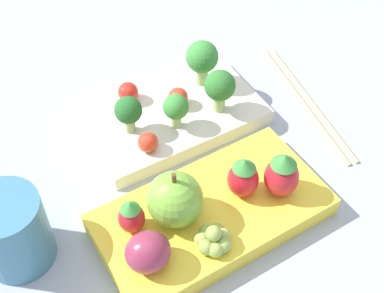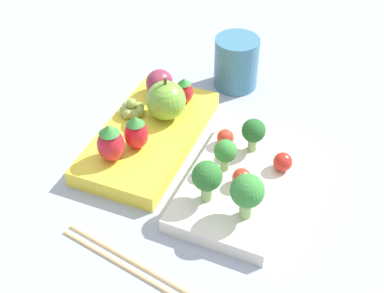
{
  "view_description": "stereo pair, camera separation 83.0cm",
  "coord_description": "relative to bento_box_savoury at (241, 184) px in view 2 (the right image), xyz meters",
  "views": [
    {
      "loc": [
        -0.13,
        -0.34,
        0.45
      ],
      "look_at": [
        0.01,
        0.0,
        0.03
      ],
      "focal_mm": 50.0,
      "sensor_mm": 36.0,
      "label": 1
    },
    {
      "loc": [
        0.44,
        0.26,
        0.47
      ],
      "look_at": [
        0.01,
        0.0,
        0.03
      ],
      "focal_mm": 50.0,
      "sensor_mm": 36.0,
      "label": 2
    }
  ],
  "objects": [
    {
      "name": "ground_plane",
      "position": [
        -0.01,
        -0.07,
        -0.01
      ],
      "size": [
        4.0,
        4.0,
        0.0
      ],
      "primitive_type": "plane",
      "color": "#939EB2"
    },
    {
      "name": "bento_box_savoury",
      "position": [
        0.0,
        0.0,
        0.0
      ],
      "size": [
        0.21,
        0.15,
        0.02
      ],
      "color": "silver",
      "rests_on": "ground_plane"
    },
    {
      "name": "bento_box_fruit",
      "position": [
        -0.01,
        -0.15,
        0.0
      ],
      "size": [
        0.24,
        0.15,
        0.02
      ],
      "color": "yellow",
      "rests_on": "ground_plane"
    },
    {
      "name": "broccoli_floret_0",
      "position": [
        -0.0,
        -0.03,
        0.04
      ],
      "size": [
        0.03,
        0.03,
        0.04
      ],
      "color": "#93B770",
      "rests_on": "bento_box_savoury"
    },
    {
      "name": "broccoli_floret_1",
      "position": [
        0.05,
        0.03,
        0.05
      ],
      "size": [
        0.04,
        0.04,
        0.06
      ],
      "color": "#93B770",
      "rests_on": "bento_box_savoury"
    },
    {
      "name": "broccoli_floret_2",
      "position": [
        -0.05,
        -0.01,
        0.04
      ],
      "size": [
        0.03,
        0.03,
        0.05
      ],
      "color": "#93B770",
      "rests_on": "bento_box_savoury"
    },
    {
      "name": "broccoli_floret_3",
      "position": [
        0.05,
        -0.02,
        0.04
      ],
      "size": [
        0.04,
        0.04,
        0.05
      ],
      "color": "#93B770",
      "rests_on": "bento_box_savoury"
    },
    {
      "name": "cherry_tomato_0",
      "position": [
        -0.04,
        0.03,
        0.02
      ],
      "size": [
        0.02,
        0.02,
        0.02
      ],
      "color": "red",
      "rests_on": "bento_box_savoury"
    },
    {
      "name": "cherry_tomato_1",
      "position": [
        0.01,
        0.0,
        0.02
      ],
      "size": [
        0.02,
        0.02,
        0.02
      ],
      "color": "red",
      "rests_on": "bento_box_savoury"
    },
    {
      "name": "cherry_tomato_2",
      "position": [
        -0.05,
        -0.05,
        0.02
      ],
      "size": [
        0.02,
        0.02,
        0.02
      ],
      "color": "red",
      "rests_on": "bento_box_savoury"
    },
    {
      "name": "apple",
      "position": [
        -0.05,
        -0.14,
        0.04
      ],
      "size": [
        0.05,
        0.05,
        0.06
      ],
      "color": "#70A838",
      "rests_on": "bento_box_fruit"
    },
    {
      "name": "strawberry_0",
      "position": [
        0.02,
        -0.14,
        0.04
      ],
      "size": [
        0.03,
        0.03,
        0.05
      ],
      "color": "red",
      "rests_on": "bento_box_fruit"
    },
    {
      "name": "strawberry_1",
      "position": [
        -0.09,
        -0.14,
        0.03
      ],
      "size": [
        0.03,
        0.03,
        0.04
      ],
      "color": "red",
      "rests_on": "bento_box_fruit"
    },
    {
      "name": "strawberry_2",
      "position": [
        0.05,
        -0.15,
        0.04
      ],
      "size": [
        0.03,
        0.03,
        0.05
      ],
      "color": "red",
      "rests_on": "bento_box_fruit"
    },
    {
      "name": "plum",
      "position": [
        -0.09,
        -0.18,
        0.03
      ],
      "size": [
        0.04,
        0.04,
        0.04
      ],
      "color": "#892D47",
      "rests_on": "bento_box_fruit"
    },
    {
      "name": "grape_cluster",
      "position": [
        -0.03,
        -0.18,
        0.02
      ],
      "size": [
        0.03,
        0.03,
        0.03
      ],
      "color": "#8EA84C",
      "rests_on": "bento_box_fruit"
    },
    {
      "name": "drinking_cup",
      "position": [
        -0.2,
        -0.11,
        0.03
      ],
      "size": [
        0.07,
        0.07,
        0.08
      ],
      "color": "teal",
      "rests_on": "ground_plane"
    },
    {
      "name": "chopsticks_pair",
      "position": [
        0.16,
        -0.03,
        -0.01
      ],
      "size": [
        0.02,
        0.21,
        0.01
      ],
      "color": "tan",
      "rests_on": "ground_plane"
    }
  ]
}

